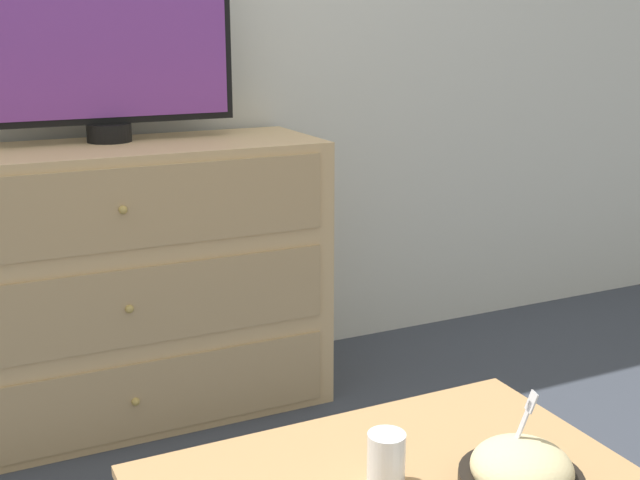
{
  "coord_description": "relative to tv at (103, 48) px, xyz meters",
  "views": [
    {
      "loc": [
        -0.55,
        -2.57,
        1.18
      ],
      "look_at": [
        0.1,
        -1.21,
        0.77
      ],
      "focal_mm": 45.0,
      "sensor_mm": 36.0,
      "label": 1
    }
  ],
  "objects": [
    {
      "name": "ground_plane",
      "position": [
        0.09,
        0.16,
        -1.11
      ],
      "size": [
        12.0,
        12.0,
        0.0
      ],
      "primitive_type": "plane",
      "color": "#383D47"
    },
    {
      "name": "dresser",
      "position": [
        -0.04,
        -0.09,
        -0.69
      ],
      "size": [
        1.27,
        0.45,
        0.84
      ],
      "color": "tan",
      "rests_on": "ground_plane"
    },
    {
      "name": "tv",
      "position": [
        0.0,
        0.0,
        0.0
      ],
      "size": [
        0.77,
        0.13,
        0.51
      ],
      "color": "black",
      "rests_on": "dresser"
    },
    {
      "name": "takeout_bowl",
      "position": [
        0.38,
        -1.46,
        -0.68
      ],
      "size": [
        0.21,
        0.21,
        0.17
      ],
      "color": "black",
      "rests_on": "coffee_table"
    },
    {
      "name": "drink_cup",
      "position": [
        0.18,
        -1.34,
        -0.67
      ],
      "size": [
        0.07,
        0.07,
        0.1
      ],
      "color": "white",
      "rests_on": "coffee_table"
    }
  ]
}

